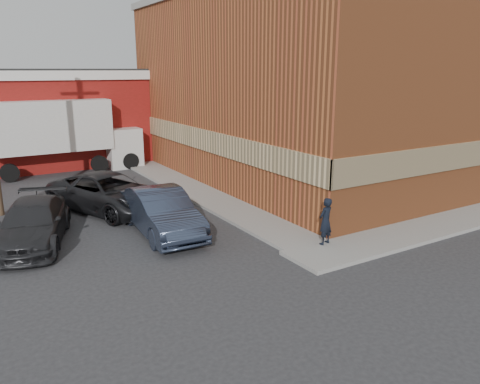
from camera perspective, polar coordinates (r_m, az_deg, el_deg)
ground at (r=14.94m, az=6.37°, el=-7.21°), size 90.00×90.00×0.00m
brick_building at (r=26.23m, az=9.57°, el=12.61°), size 14.25×18.25×9.36m
sidewalk_south at (r=19.70m, az=25.69°, el=-2.99°), size 16.00×1.80×0.12m
sidewalk_west at (r=22.60m, az=-6.35°, el=0.55°), size 1.80×18.00×0.12m
warehouse at (r=31.16m, az=-26.67°, el=8.12°), size 16.30×8.30×5.60m
man at (r=15.13m, az=10.38°, el=-3.52°), size 0.63×0.50×1.53m
sedan at (r=16.38m, az=-9.52°, el=-2.44°), size 1.89×4.82×1.56m
suv_a at (r=19.46m, az=-15.70°, el=-0.10°), size 4.50×6.05×1.53m
suv_b at (r=16.68m, az=-23.96°, el=-3.52°), size 3.38×5.19×1.40m
box_truck at (r=27.59m, az=-20.60°, el=7.00°), size 8.07×2.51×3.98m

